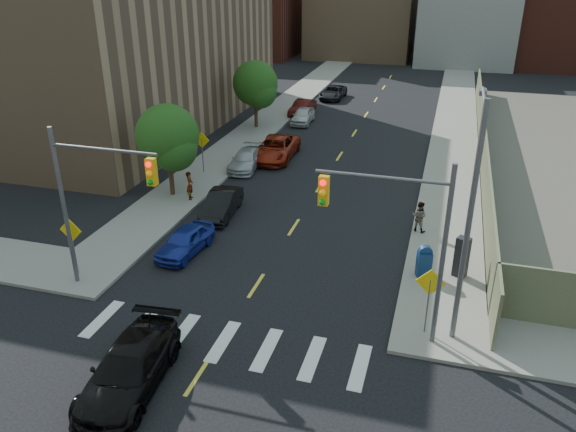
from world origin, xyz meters
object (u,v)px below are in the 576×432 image
Objects in this scene: parked_car_blue at (185,241)px; pedestrian_west at (190,185)px; parked_car_black at (221,204)px; payphone at (462,257)px; parked_car_grey at (333,92)px; pedestrian_east at (419,216)px; mailbox at (424,261)px; parked_car_maroon at (302,108)px; parked_car_white at (303,116)px; black_sedan at (129,369)px; parked_car_silver at (246,160)px; parked_car_red at (276,148)px.

parked_car_blue is 6.31m from pedestrian_west.
payphone is at bearing -19.55° from parked_car_black.
parked_car_grey is 2.81× the size of pedestrian_east.
payphone is (1.54, 0.47, 0.21)m from mailbox.
parked_car_maroon is at bearing -98.83° from parked_car_grey.
parked_car_black is 2.20× the size of payphone.
mailbox is (11.60, -23.06, 0.21)m from parked_car_white.
payphone is at bearing 39.12° from black_sedan.
mailbox is 1.62m from payphone.
parked_car_black is 7.53m from parked_car_silver.
parked_car_silver is at bearing -84.59° from parked_car_maroon.
parked_car_red is 1.20× the size of parked_car_grey.
pedestrian_east reaches higher than parked_car_red.
payphone reaches higher than parked_car_red.
parked_car_black is at bearing 23.60° from pedestrian_east.
pedestrian_east reaches higher than parked_car_white.
parked_car_blue is at bearing -88.29° from parked_car_grey.
mailbox is at bearing -127.83° from pedestrian_west.
parked_car_blue is at bearing 45.99° from pedestrian_east.
pedestrian_east is at bearing -109.87° from pedestrian_west.
mailbox is at bearing 42.39° from black_sedan.
parked_car_silver is 16.64m from mailbox.
pedestrian_east is (12.97, -0.57, -0.02)m from pedestrian_west.
mailbox is 14.44m from pedestrian_west.
parked_car_maroon is 2.13× the size of payphone.
parked_car_red is 3.64× the size of mailbox.
mailbox is (11.05, 0.75, 0.23)m from parked_car_blue.
parked_car_red is at bearing -21.51° from pedestrian_east.
parked_car_silver is 14.56m from parked_car_maroon.
payphone is at bearing -0.19° from mailbox.
parked_car_blue is 2.33× the size of pedestrian_east.
parked_car_maroon is at bearing 142.78° from payphone.
pedestrian_west is at bearing 142.21° from mailbox.
parked_car_white is 0.98× the size of parked_car_maroon.
pedestrian_west reaches higher than parked_car_white.
parked_car_red is at bearing -78.45° from parked_car_maroon.
parked_car_silver is at bearing 102.19° from parked_car_blue.
black_sedan is 2.79× the size of payphone.
parked_car_grey is 30.11m from pedestrian_east.
mailbox is at bearing 9.82° from parked_car_blue.
parked_car_grey reaches higher than parked_car_silver.
parked_car_maroon reaches higher than parked_car_blue.
parked_car_black is at bearing -81.20° from parked_car_maroon.
payphone is (12.59, 1.22, 0.44)m from parked_car_blue.
mailbox is 0.80× the size of payphone.
parked_car_maroon is at bearing 94.85° from parked_car_red.
parked_car_black is 22.02m from parked_car_maroon.
parked_car_red is 13.92m from pedestrian_east.
parked_car_black reaches higher than parked_car_grey.
parked_car_blue is at bearing -91.29° from parked_car_red.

